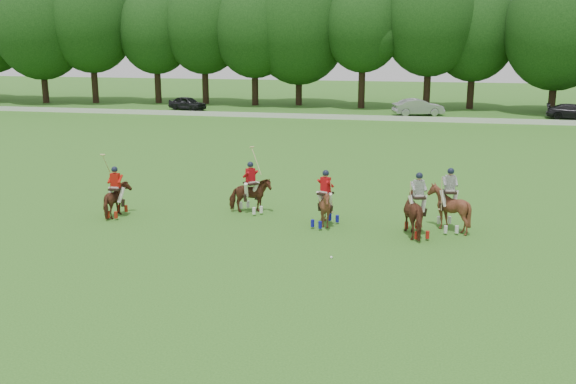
% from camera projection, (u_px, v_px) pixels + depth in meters
% --- Properties ---
extents(ground, '(180.00, 180.00, 0.00)m').
position_uv_depth(ground, '(225.00, 259.00, 21.56)').
color(ground, '#2D611B').
rests_on(ground, ground).
extents(tree_line, '(117.98, 14.32, 14.75)m').
position_uv_depth(tree_line, '(366.00, 27.00, 65.26)').
color(tree_line, black).
rests_on(tree_line, ground).
extents(boundary_rail, '(120.00, 0.10, 0.44)m').
position_uv_depth(boundary_rail, '(351.00, 117.00, 57.65)').
color(boundary_rail, white).
rests_on(boundary_rail, ground).
extents(car_left, '(4.34, 2.78, 1.37)m').
position_uv_depth(car_left, '(187.00, 103.00, 65.24)').
color(car_left, black).
rests_on(car_left, ground).
extents(car_mid, '(5.03, 3.05, 1.57)m').
position_uv_depth(car_mid, '(418.00, 107.00, 60.63)').
color(car_mid, '#9F9FA4').
rests_on(car_mid, ground).
extents(car_right, '(4.97, 2.69, 1.37)m').
position_uv_depth(car_right, '(574.00, 112.00, 57.90)').
color(car_right, black).
rests_on(car_right, ground).
extents(polo_red_a, '(1.03, 1.67, 2.66)m').
position_uv_depth(polo_red_a, '(116.00, 199.00, 26.51)').
color(polo_red_a, '#471F12').
rests_on(polo_red_a, ground).
extents(polo_red_b, '(1.91, 1.92, 2.74)m').
position_uv_depth(polo_red_b, '(251.00, 195.00, 27.12)').
color(polo_red_b, '#471F12').
rests_on(polo_red_b, ground).
extents(polo_red_c, '(1.76, 1.83, 2.26)m').
position_uv_depth(polo_red_c, '(325.00, 206.00, 25.13)').
color(polo_red_c, '#471F12').
rests_on(polo_red_c, ground).
extents(polo_stripe_a, '(1.53, 2.24, 2.42)m').
position_uv_depth(polo_stripe_a, '(418.00, 213.00, 23.93)').
color(polo_stripe_a, '#471F12').
rests_on(polo_stripe_a, ground).
extents(polo_stripe_b, '(1.67, 1.82, 2.45)m').
position_uv_depth(polo_stripe_b, '(449.00, 208.00, 24.62)').
color(polo_stripe_b, '#471F12').
rests_on(polo_stripe_b, ground).
extents(polo_ball, '(0.09, 0.09, 0.09)m').
position_uv_depth(polo_ball, '(331.00, 257.00, 21.62)').
color(polo_ball, white).
rests_on(polo_ball, ground).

